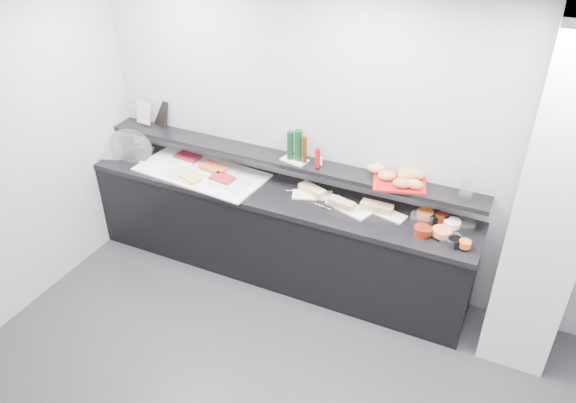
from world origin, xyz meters
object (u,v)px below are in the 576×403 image
at_px(sandwich_plate_mid, 349,208).
at_px(framed_print, 160,112).
at_px(bread_tray, 399,183).
at_px(carafe, 468,183).
at_px(cloche_base, 129,155).
at_px(condiment_tray, 294,160).

distance_m(sandwich_plate_mid, framed_print, 2.15).
height_order(framed_print, bread_tray, framed_print).
bearing_deg(carafe, framed_print, 177.27).
distance_m(cloche_base, bread_tray, 2.67).
relative_size(sandwich_plate_mid, framed_print, 1.51).
xyz_separation_m(cloche_base, condiment_tray, (1.70, 0.20, 0.24)).
bearing_deg(bread_tray, cloche_base, 168.16).
relative_size(sandwich_plate_mid, condiment_tray, 1.70).
distance_m(sandwich_plate_mid, bread_tray, 0.47).
relative_size(cloche_base, condiment_tray, 1.90).
distance_m(framed_print, bread_tray, 2.47).
xyz_separation_m(bread_tray, carafe, (0.53, -0.00, 0.14)).
bearing_deg(cloche_base, framed_print, 40.50).
bearing_deg(condiment_tray, sandwich_plate_mid, -4.57).
xyz_separation_m(cloche_base, framed_print, (0.19, 0.33, 0.36)).
relative_size(condiment_tray, bread_tray, 0.55).
bearing_deg(framed_print, sandwich_plate_mid, 15.08).
bearing_deg(framed_print, carafe, 20.22).
relative_size(bread_tray, carafe, 1.41).
xyz_separation_m(cloche_base, sandwich_plate_mid, (2.28, 0.04, -0.01)).
xyz_separation_m(sandwich_plate_mid, condiment_tray, (-0.58, 0.16, 0.25)).
height_order(framed_print, condiment_tray, framed_print).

